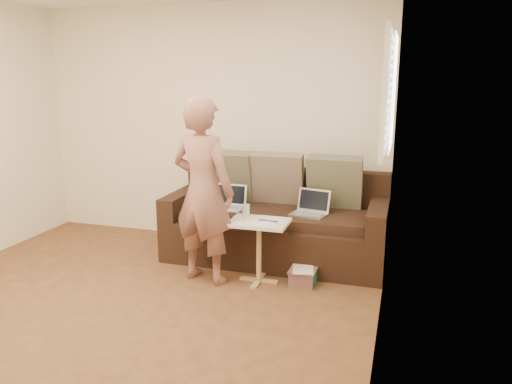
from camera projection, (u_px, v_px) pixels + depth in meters
The scene contains 16 objects.
floor at pixel (101, 326), 3.75m from camera, with size 4.50×4.50×0.00m, color #50311D.
wall_back at pixel (210, 125), 5.54m from camera, with size 4.00×4.00×0.00m, color beige.
wall_right at pixel (383, 172), 2.88m from camera, with size 4.50×4.50×0.00m, color beige.
window_blinds at pixel (389, 93), 4.20m from camera, with size 0.12×0.88×1.08m, color white, non-canonical shape.
sofa at pixel (276, 218), 5.05m from camera, with size 2.20×0.95×0.85m, color black, non-canonical shape.
pillow_left at pixel (228, 176), 5.34m from camera, with size 0.55×0.14×0.55m, color #54543E, non-canonical shape.
pillow_mid at pixel (278, 178), 5.20m from camera, with size 0.55×0.14×0.55m, color #796257, non-canonical shape.
pillow_right at pixel (335, 182), 5.01m from camera, with size 0.55×0.14×0.55m, color #54543E, non-canonical shape.
laptop_silver at pixel (309, 215), 4.81m from camera, with size 0.33×0.24×0.22m, color #B7BABC, non-canonical shape.
laptop_white at pixel (227, 209), 5.06m from camera, with size 0.32×0.24×0.24m, color white, non-canonical shape.
person at pixel (203, 191), 4.41m from camera, with size 0.62×0.42×1.69m, color #86494D.
side_table at pixel (259, 251), 4.49m from camera, with size 0.53×0.37×0.58m, color silver, non-canonical shape.
drinking_glass at pixel (246, 211), 4.53m from camera, with size 0.07×0.07×0.12m, color silver, non-canonical shape.
scissors at pixel (268, 221), 4.40m from camera, with size 0.18×0.10×0.02m, color silver, non-canonical shape.
paper_on_table at pixel (266, 221), 4.43m from camera, with size 0.21×0.30×0.00m, color white, non-canonical shape.
striped_box at pixel (303, 276), 4.48m from camera, with size 0.24×0.24×0.15m, color #C91E45, non-canonical shape.
Camera 1 is at (2.11, -2.93, 1.85)m, focal length 34.81 mm.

